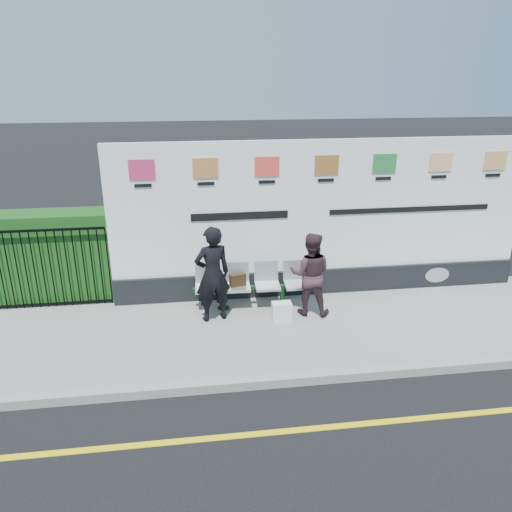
{
  "coord_description": "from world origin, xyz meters",
  "views": [
    {
      "loc": [
        -2.01,
        -5.03,
        4.33
      ],
      "look_at": [
        -0.9,
        3.02,
        1.25
      ],
      "focal_mm": 35.0,
      "sensor_mm": 36.0,
      "label": 1
    }
  ],
  "objects_px": {
    "bench": "(253,296)",
    "woman_left": "(213,274)",
    "billboard": "(322,229)",
    "woman_right": "(310,274)"
  },
  "relations": [
    {
      "from": "bench",
      "to": "woman_left",
      "type": "xyz_separation_m",
      "value": [
        -0.75,
        -0.37,
        0.64
      ]
    },
    {
      "from": "bench",
      "to": "billboard",
      "type": "bearing_deg",
      "value": 23.19
    },
    {
      "from": "bench",
      "to": "woman_left",
      "type": "distance_m",
      "value": 1.05
    },
    {
      "from": "billboard",
      "to": "woman_right",
      "type": "bearing_deg",
      "value": -115.71
    },
    {
      "from": "billboard",
      "to": "woman_right",
      "type": "xyz_separation_m",
      "value": [
        -0.44,
        -0.91,
        -0.53
      ]
    },
    {
      "from": "woman_right",
      "to": "bench",
      "type": "bearing_deg",
      "value": -4.28
    },
    {
      "from": "billboard",
      "to": "woman_left",
      "type": "relative_size",
      "value": 4.63
    },
    {
      "from": "bench",
      "to": "woman_left",
      "type": "bearing_deg",
      "value": -150.92
    },
    {
      "from": "billboard",
      "to": "woman_left",
      "type": "distance_m",
      "value": 2.39
    },
    {
      "from": "billboard",
      "to": "woman_right",
      "type": "height_order",
      "value": "billboard"
    }
  ]
}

